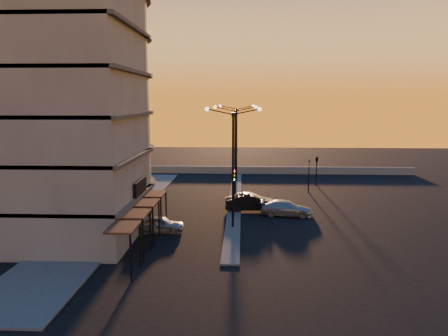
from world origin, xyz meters
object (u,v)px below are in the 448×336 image
streetlamp_mid (235,145)px  car_wagon (287,208)px  traffic_light_main (234,185)px  car_hatchback (160,224)px  car_sedan (251,202)px

streetlamp_mid → car_wagon: size_ratio=2.09×
traffic_light_main → car_hatchback: (-5.54, -4.19, -2.27)m
car_sedan → car_wagon: (3.10, -1.56, -0.12)m
car_wagon → traffic_light_main: bearing=111.6°
streetlamp_mid → car_sedan: streetlamp_mid is taller
streetlamp_mid → car_wagon: 9.06m
streetlamp_mid → car_hatchback: size_ratio=2.61×
streetlamp_mid → car_sedan: (1.54, -4.47, -4.81)m
traffic_light_main → streetlamp_mid: bearing=90.0°
streetlamp_mid → car_hatchback: bearing=-116.1°
streetlamp_mid → traffic_light_main: bearing=-90.0°
car_hatchback → car_sedan: 9.85m
streetlamp_mid → car_sedan: bearing=-71.0°
streetlamp_mid → car_hatchback: (-5.54, -11.32, -4.97)m
car_hatchback → traffic_light_main: bearing=-56.5°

